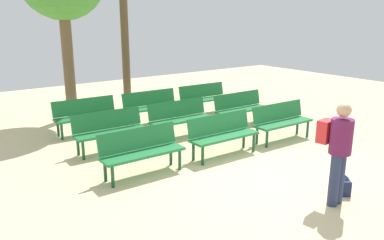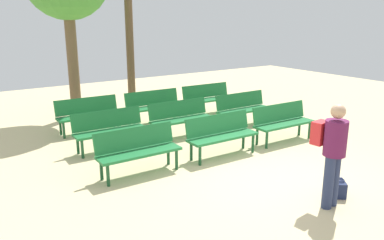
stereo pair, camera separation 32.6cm
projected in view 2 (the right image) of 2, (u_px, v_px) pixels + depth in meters
ground_plane at (272, 180)px, 7.07m from camera, size 24.00×24.00×0.00m
bench_r0_c0 at (138, 148)px, 7.25m from camera, size 1.61×0.50×0.87m
bench_r0_c1 at (221, 133)px, 8.20m from camera, size 1.61×0.51×0.87m
bench_r0_c2 at (282, 120)px, 9.17m from camera, size 1.61×0.52×0.87m
bench_r1_c0 at (109, 128)px, 8.57m from camera, size 1.61×0.52×0.87m
bench_r1_c1 at (180, 116)px, 9.52m from camera, size 1.61×0.53×0.87m
bench_r1_c2 at (243, 107)px, 10.48m from camera, size 1.60×0.49×0.87m
bench_r2_c0 at (88, 113)px, 9.88m from camera, size 1.62×0.54×0.87m
bench_r2_c1 at (154, 104)px, 10.80m from camera, size 1.62×0.55×0.87m
bench_r2_c2 at (207, 97)px, 11.78m from camera, size 1.62×0.54×0.87m
tree_0 at (130, 52)px, 12.13m from camera, size 0.24×0.24×3.56m
visitor_with_backpack at (332, 149)px, 5.89m from camera, size 0.38×0.55×1.65m
handbag at (339, 188)px, 6.44m from camera, size 0.34×0.36×0.29m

